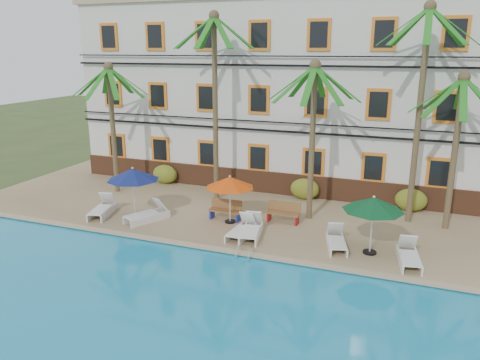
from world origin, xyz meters
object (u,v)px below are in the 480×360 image
at_px(palm_d, 422,89).
at_px(palm_b, 215,85).
at_px(lounger_c, 242,230).
at_px(umbrella_green, 373,204).
at_px(pool_ladder, 245,255).
at_px(lounger_d, 251,230).
at_px(umbrella_blue, 133,175).
at_px(palm_a, 112,110).
at_px(bench_right, 284,212).
at_px(lounger_b, 148,214).
at_px(lounger_f, 409,256).
at_px(palm_c, 313,119).
at_px(lounger_a, 103,208).
at_px(bench_left, 226,209).
at_px(lounger_e, 336,241).
at_px(umbrella_red, 230,182).
at_px(palm_e, 458,129).

bearing_deg(palm_d, palm_b, -179.64).
distance_m(palm_d, lounger_c, 9.60).
distance_m(umbrella_green, pool_ladder, 5.18).
bearing_deg(lounger_d, umbrella_blue, 176.90).
bearing_deg(palm_d, lounger_c, -145.96).
height_order(palm_a, bench_right, palm_a).
bearing_deg(palm_d, lounger_b, -159.56).
height_order(palm_d, lounger_f, palm_d).
height_order(palm_a, palm_b, palm_b).
xyz_separation_m(palm_b, umbrella_blue, (-2.41, -3.89, -3.81)).
distance_m(palm_a, palm_c, 10.81).
bearing_deg(lounger_b, palm_b, 68.18).
bearing_deg(palm_b, lounger_a, -133.85).
bearing_deg(pool_ladder, umbrella_green, 23.47).
xyz_separation_m(lounger_b, pool_ladder, (5.44, -1.94, -0.31)).
bearing_deg(lounger_f, umbrella_blue, 177.04).
relative_size(lounger_b, lounger_d, 1.00).
relative_size(bench_left, pool_ladder, 2.02).
bearing_deg(lounger_d, palm_c, 60.30).
bearing_deg(lounger_e, lounger_d, -177.12).
height_order(lounger_d, pool_ladder, lounger_d).
bearing_deg(bench_right, lounger_e, -35.99).
relative_size(palm_d, lounger_b, 4.37).
bearing_deg(palm_c, umbrella_blue, -160.14).
xyz_separation_m(palm_c, umbrella_red, (-3.20, -1.80, -2.74)).
distance_m(palm_b, lounger_d, 7.75).
xyz_separation_m(palm_a, lounger_b, (4.00, -3.35, -4.16)).
xyz_separation_m(umbrella_green, lounger_f, (1.42, -0.40, -1.67)).
relative_size(umbrella_green, lounger_f, 1.14).
relative_size(palm_d, bench_left, 6.29).
bearing_deg(lounger_b, palm_a, 140.01).
xyz_separation_m(bench_right, pool_ladder, (-0.39, -3.96, -0.47)).
distance_m(bench_right, pool_ladder, 4.01).
relative_size(lounger_c, lounger_e, 0.99).
relative_size(palm_a, palm_e, 1.03).
bearing_deg(bench_right, umbrella_red, -158.32).
bearing_deg(bench_left, lounger_f, -13.05).
bearing_deg(lounger_c, umbrella_blue, 175.83).
relative_size(palm_b, lounger_c, 4.74).
height_order(palm_a, lounger_f, palm_a).
xyz_separation_m(umbrella_green, lounger_a, (-12.21, -0.06, -1.66)).
xyz_separation_m(palm_e, lounger_c, (-7.98, -4.02, -4.06)).
bearing_deg(lounger_c, lounger_d, 11.68).
bearing_deg(palm_e, umbrella_green, -126.12).
bearing_deg(umbrella_green, palm_d, 73.13).
distance_m(palm_c, umbrella_red, 4.58).
relative_size(umbrella_green, bench_left, 1.54).
height_order(palm_c, umbrella_blue, palm_c).
height_order(palm_a, umbrella_green, palm_a).
relative_size(palm_c, lounger_f, 3.50).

